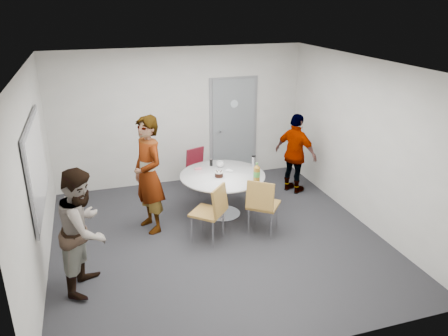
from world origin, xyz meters
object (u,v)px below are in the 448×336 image
object	(u,v)px
table	(224,180)
chair_near_left	(213,208)
whiteboard	(37,165)
chair_far	(198,166)
person_right	(296,154)
person_main	(148,175)
door	(233,128)
chair_near_right	(262,202)
person_left	(84,230)

from	to	relation	value
table	chair_near_left	distance (m)	0.93
whiteboard	chair_far	xyz separation A→B (m)	(2.65, 1.70, -0.93)
person_right	person_main	bearing A→B (deg)	73.41
door	chair_near_right	world-z (taller)	door
door	chair_near_left	xyz separation A→B (m)	(-1.18, -2.55, -0.45)
person_right	whiteboard	bearing A→B (deg)	74.63
whiteboard	chair_near_right	bearing A→B (deg)	-5.33
chair_near_right	person_right	xyz separation A→B (m)	(1.24, 1.38, 0.19)
whiteboard	person_right	bearing A→B (deg)	13.81
door	whiteboard	size ratio (longest dim) A/B	1.12
whiteboard	table	xyz separation A→B (m)	(2.82, 0.55, -0.80)
person_main	person_right	world-z (taller)	person_main
person_main	chair_far	bearing A→B (deg)	119.60
door	table	world-z (taller)	door
door	person_main	xyz separation A→B (m)	(-2.03, -1.84, -0.07)
chair_near_right	person_main	distance (m)	1.83
chair_near_left	door	bearing A→B (deg)	16.92
chair_near_left	chair_far	world-z (taller)	chair_near_left
person_left	person_right	distance (m)	4.33
person_left	chair_near_right	bearing A→B (deg)	-58.92
chair_far	chair_near_right	bearing A→B (deg)	84.11
door	person_right	world-z (taller)	door
chair_near_left	chair_near_right	bearing A→B (deg)	-50.55
chair_near_left	chair_near_right	xyz separation A→B (m)	(0.79, -0.03, 0.01)
table	person_main	size ratio (longest dim) A/B	0.76
chair_near_right	person_main	world-z (taller)	person_main
chair_near_right	chair_far	world-z (taller)	chair_near_right
whiteboard	person_left	size ratio (longest dim) A/B	1.15
person_left	door	bearing A→B (deg)	-24.65
person_right	table	bearing A→B (deg)	79.37
person_main	person_left	bearing A→B (deg)	-57.15
person_main	person_right	xyz separation A→B (m)	(2.88, 0.64, -0.17)
whiteboard	person_right	distance (m)	4.59
chair_near_left	person_right	bearing A→B (deg)	-14.64
door	person_right	size ratio (longest dim) A/B	1.36
whiteboard	chair_near_left	distance (m)	2.55
door	person_right	distance (m)	1.49
table	person_left	xyz separation A→B (m)	(-2.30, -1.38, 0.17)
chair_near_left	person_left	size ratio (longest dim) A/B	0.57
whiteboard	person_left	bearing A→B (deg)	-57.79
chair_near_left	person_right	xyz separation A→B (m)	(2.03, 1.35, 0.20)
chair_near_left	person_right	world-z (taller)	person_right
whiteboard	person_right	xyz separation A→B (m)	(4.41, 1.08, -0.67)
chair_near_right	chair_far	distance (m)	2.06
person_main	person_left	world-z (taller)	person_main
chair_far	whiteboard	bearing A→B (deg)	12.19
door	person_left	xyz separation A→B (m)	(-3.04, -3.11, -0.20)
chair_far	person_left	distance (m)	3.32
chair_near_left	chair_far	xyz separation A→B (m)	(0.27, 1.96, -0.06)
chair_near_right	person_right	distance (m)	1.87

